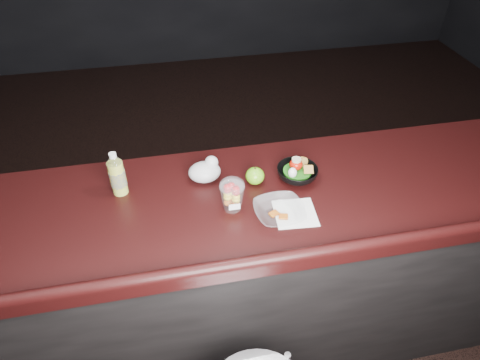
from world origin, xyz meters
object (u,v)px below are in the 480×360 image
lemonade_bottle (118,177)px  green_apple (255,176)px  fruit_cup (232,194)px  snack_bowl (297,172)px  takeout_bowl (279,212)px

lemonade_bottle → green_apple: size_ratio=2.38×
fruit_cup → snack_bowl: bearing=23.0°
fruit_cup → green_apple: fruit_cup is taller
fruit_cup → takeout_bowl: 0.19m
green_apple → snack_bowl: size_ratio=0.46×
green_apple → snack_bowl: snack_bowl is taller
fruit_cup → snack_bowl: 0.33m
lemonade_bottle → snack_bowl: size_ratio=1.08×
snack_bowl → lemonade_bottle: bearing=175.8°
takeout_bowl → lemonade_bottle: bearing=156.1°
lemonade_bottle → snack_bowl: (0.74, -0.05, -0.05)m
green_apple → lemonade_bottle: bearing=175.0°
snack_bowl → takeout_bowl: bearing=-122.5°
lemonade_bottle → fruit_cup: bearing=-22.9°
green_apple → snack_bowl: (0.18, -0.01, -0.00)m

